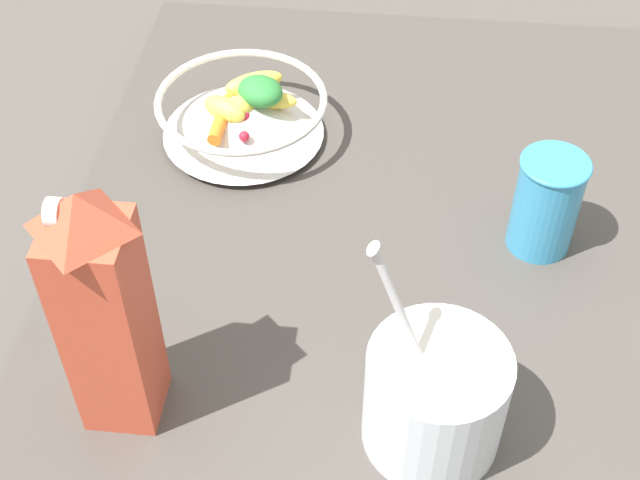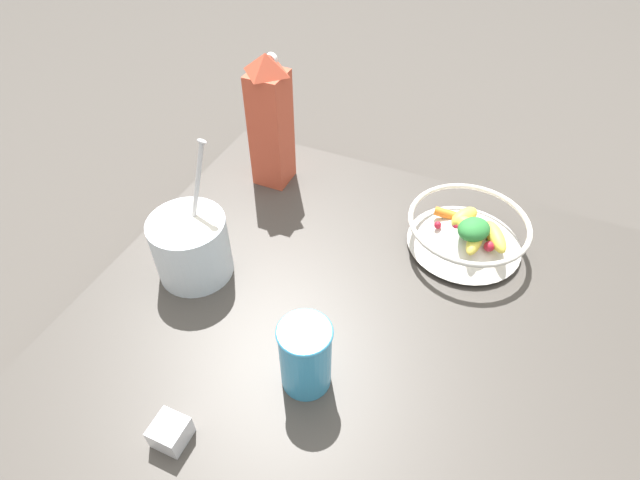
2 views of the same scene
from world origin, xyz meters
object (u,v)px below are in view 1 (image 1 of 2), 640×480
object	(u,v)px
yogurt_tub	(435,394)
drinking_cup	(547,202)
fruit_bowl	(243,112)
milk_carton	(105,311)

from	to	relation	value
yogurt_tub	drinking_cup	size ratio (longest dim) A/B	1.97
fruit_bowl	drinking_cup	bearing A→B (deg)	67.31
yogurt_tub	fruit_bowl	bearing A→B (deg)	-149.55
milk_carton	yogurt_tub	distance (m)	0.31
fruit_bowl	yogurt_tub	distance (m)	0.51
fruit_bowl	milk_carton	world-z (taller)	milk_carton
fruit_bowl	yogurt_tub	bearing A→B (deg)	30.45
fruit_bowl	drinking_cup	distance (m)	0.41
fruit_bowl	drinking_cup	size ratio (longest dim) A/B	1.79
milk_carton	drinking_cup	bearing A→B (deg)	122.75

